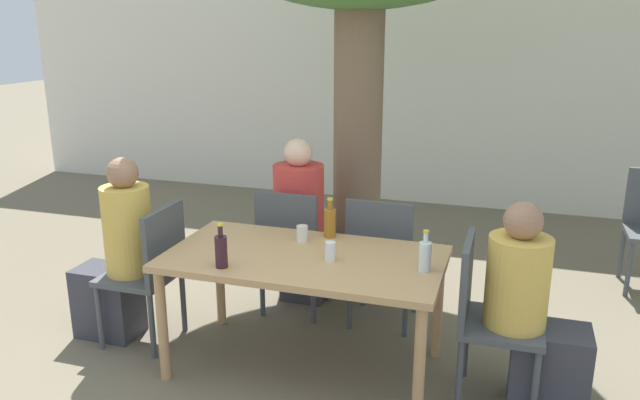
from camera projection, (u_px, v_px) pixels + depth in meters
name	position (u px, v px, depth m)	size (l,w,h in m)	color
ground_plane	(305.00, 366.00, 3.80)	(30.00, 30.00, 0.00)	#706651
cafe_building_wall	(416.00, 79.00, 6.90)	(10.00, 0.08, 2.80)	white
dining_table_front	(304.00, 267.00, 3.62)	(1.60, 0.85, 0.72)	tan
patio_chair_0	(151.00, 267.00, 3.95)	(0.44, 0.44, 0.92)	#474C51
patio_chair_1	(486.00, 311.00, 3.35)	(0.44, 0.44, 0.92)	#474C51
patio_chair_2	(292.00, 244.00, 4.35)	(0.44, 0.44, 0.92)	#474C51
patio_chair_3	(382.00, 254.00, 4.16)	(0.44, 0.44, 0.92)	#474C51
person_seated_0	(118.00, 260.00, 4.02)	(0.55, 0.30, 1.22)	#383842
person_seated_1	(533.00, 320.00, 3.28)	(0.56, 0.33, 1.15)	#383842
person_seated_2	(303.00, 229.00, 4.55)	(0.36, 0.58, 1.25)	#383842
amber_bottle_0	(330.00, 222.00, 3.88)	(0.08, 0.08, 0.25)	#9E661E
wine_bottle_1	(221.00, 250.00, 3.40)	(0.07, 0.07, 0.25)	#331923
water_bottle_2	(425.00, 255.00, 3.35)	(0.07, 0.07, 0.23)	silver
drinking_glass_0	(330.00, 251.00, 3.51)	(0.06, 0.06, 0.11)	white
drinking_glass_1	(302.00, 233.00, 3.82)	(0.07, 0.07, 0.10)	silver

